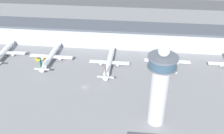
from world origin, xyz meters
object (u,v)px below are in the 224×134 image
object	(u,v)px
airplane_gate_charlie	(51,56)
airplane_gate_echo	(167,61)
airplane_gate_bravo	(3,52)
service_truck_fuel	(40,59)
control_tower	(160,86)
airplane_gate_delta	(109,62)

from	to	relation	value
airplane_gate_charlie	airplane_gate_echo	bearing A→B (deg)	1.86
airplane_gate_bravo	service_truck_fuel	bearing A→B (deg)	-2.82
airplane_gate_charlie	service_truck_fuel	bearing A→B (deg)	170.73
control_tower	airplane_gate_charlie	xyz separation A→B (m)	(-84.15, 61.78, -21.56)
airplane_gate_charlie	airplane_gate_bravo	bearing A→B (deg)	175.58
airplane_gate_delta	airplane_gate_bravo	bearing A→B (deg)	175.66
control_tower	airplane_gate_charlie	size ratio (longest dim) A/B	1.18
airplane_gate_bravo	airplane_gate_delta	xyz separation A→B (m)	(92.47, -7.01, 0.18)
airplane_gate_bravo	airplane_gate_delta	world-z (taller)	airplane_gate_delta
airplane_gate_charlie	service_truck_fuel	distance (m)	11.35
service_truck_fuel	airplane_gate_bravo	bearing A→B (deg)	177.18
airplane_gate_delta	service_truck_fuel	size ratio (longest dim) A/B	5.57
airplane_gate_delta	airplane_gate_echo	xyz separation A→B (m)	(46.67, 6.80, 0.06)
control_tower	airplane_gate_delta	world-z (taller)	control_tower
control_tower	airplane_gate_echo	distance (m)	69.50
airplane_gate_bravo	airplane_gate_delta	size ratio (longest dim) A/B	0.83
airplane_gate_bravo	airplane_gate_delta	distance (m)	92.73
airplane_gate_delta	service_truck_fuel	distance (m)	60.32
airplane_gate_charlie	airplane_gate_echo	distance (m)	96.12
airplane_gate_charlie	airplane_gate_delta	xyz separation A→B (m)	(49.39, -3.68, -0.30)
airplane_gate_charlie	service_truck_fuel	size ratio (longest dim) A/B	5.25
airplane_gate_bravo	service_truck_fuel	world-z (taller)	airplane_gate_bravo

